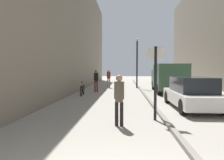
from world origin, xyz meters
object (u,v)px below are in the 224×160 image
pedestrian_main_foreground (96,79)px  pedestrian_mid_block (119,97)px  pedestrian_far_crossing (109,77)px  bicycle_leaning (82,90)px  delivery_van (168,77)px  lamp_post (137,60)px  parked_car (192,93)px  street_sign_post (155,77)px

pedestrian_main_foreground → pedestrian_mid_block: size_ratio=1.08×
pedestrian_main_foreground → pedestrian_far_crossing: size_ratio=0.96×
pedestrian_mid_block → bicycle_leaning: (-2.73, 7.39, -0.56)m
pedestrian_main_foreground → delivery_van: 5.69m
pedestrian_main_foreground → bicycle_leaning: (-0.64, -2.21, -0.63)m
pedestrian_mid_block → lamp_post: (1.35, 13.22, 1.78)m
parked_car → pedestrian_mid_block: bearing=-136.3°
pedestrian_far_crossing → delivery_van: (4.99, -3.72, 0.14)m
pedestrian_main_foreground → bicycle_leaning: bearing=-117.7°
pedestrian_far_crossing → street_sign_post: street_sign_post is taller
pedestrian_far_crossing → bicycle_leaning: (-1.34, -6.14, -0.67)m
pedestrian_main_foreground → delivery_van: (5.69, 0.20, 0.18)m
pedestrian_mid_block → pedestrian_far_crossing: (-1.39, 13.53, 0.11)m
bicycle_leaning → delivery_van: bearing=17.2°
delivery_van → street_sign_post: 9.28m
lamp_post → bicycle_leaning: bearing=-125.1°
pedestrian_main_foreground → bicycle_leaning: pedestrian_main_foreground is taller
street_sign_post → lamp_post: 12.45m
pedestrian_far_crossing → bicycle_leaning: bearing=-117.8°
pedestrian_far_crossing → pedestrian_main_foreground: bearing=-115.5°
pedestrian_main_foreground → parked_car: 8.39m
parked_car → street_sign_post: (-2.03, -2.34, 0.83)m
parked_car → lamp_post: (-1.93, 10.05, 2.01)m
parked_car → street_sign_post: bearing=-131.2°
pedestrian_far_crossing → street_sign_post: 12.98m
delivery_van → street_sign_post: street_sign_post is taller
bicycle_leaning → pedestrian_mid_block: bearing=-73.4°
street_sign_post → pedestrian_mid_block: bearing=50.5°
delivery_van → parked_car: 6.66m
lamp_post → parked_car: bearing=-79.1°
bicycle_leaning → pedestrian_main_foreground: bearing=70.2°
lamp_post → pedestrian_far_crossing: bearing=173.5°
pedestrian_mid_block → street_sign_post: 1.62m
pedestrian_far_crossing → parked_car: bearing=-81.1°
parked_car → bicycle_leaning: size_ratio=2.38×
pedestrian_far_crossing → lamp_post: bearing=-21.9°
pedestrian_main_foreground → pedestrian_mid_block: 9.83m
pedestrian_mid_block → pedestrian_far_crossing: 13.60m
pedestrian_main_foreground → pedestrian_mid_block: pedestrian_main_foreground is taller
pedestrian_main_foreground → pedestrian_far_crossing: pedestrian_far_crossing is taller
pedestrian_far_crossing → bicycle_leaning: size_ratio=1.03×
pedestrian_far_crossing → parked_car: size_ratio=0.43×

